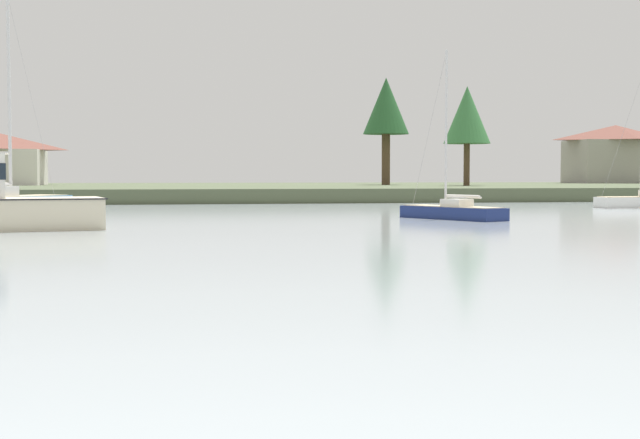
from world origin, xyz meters
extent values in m
cube|color=#4C563D|center=(0.00, 85.20, 0.57)|extent=(188.08, 54.71, 1.13)
cube|color=navy|center=(4.11, 32.94, 0.09)|extent=(4.13, 6.13, 1.04)
cube|color=#CCB78E|center=(4.11, 32.94, 0.63)|extent=(3.80, 5.72, 0.04)
cube|color=silver|center=(4.25, 32.67, 0.83)|extent=(1.52, 1.65, 0.36)
cylinder|color=silver|center=(3.90, 33.37, 4.56)|extent=(0.12, 0.12, 7.82)
cylinder|color=silver|center=(4.43, 32.29, 1.12)|extent=(1.16, 2.21, 0.10)
cylinder|color=silver|center=(4.43, 32.29, 1.17)|extent=(1.09, 2.01, 0.14)
cylinder|color=#999999|center=(3.36, 34.45, 4.54)|extent=(1.09, 2.19, 7.77)
cylinder|color=#999999|center=(20.26, 45.39, 4.88)|extent=(2.88, 0.07, 8.24)
cube|color=#669ECC|center=(-19.41, 45.05, 0.14)|extent=(7.44, 9.72, 1.58)
cube|color=#CCB78E|center=(-19.41, 45.05, 0.95)|extent=(6.87, 9.05, 0.04)
cylinder|color=silver|center=(-18.98, 45.72, 6.91)|extent=(0.20, 0.20, 11.87)
cylinder|color=#999999|center=(-17.92, 47.39, 6.88)|extent=(2.14, 3.37, 11.82)
cylinder|color=brown|center=(14.16, 84.34, 5.59)|extent=(0.91, 0.91, 8.92)
cone|color=#235128|center=(14.16, 84.34, 9.71)|extent=(5.00, 5.00, 6.11)
cylinder|color=brown|center=(20.18, 75.42, 4.58)|extent=(0.61, 0.61, 6.88)
cone|color=#336B38|center=(20.18, 75.42, 8.21)|extent=(4.69, 4.69, 5.73)
cube|color=#9E998E|center=(49.13, 98.59, 3.94)|extent=(11.82, 7.49, 5.61)
pyramid|color=brown|center=(49.13, 98.59, 7.75)|extent=(12.77, 8.09, 2.01)
camera|label=1|loc=(-10.43, -9.36, 2.22)|focal=49.72mm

